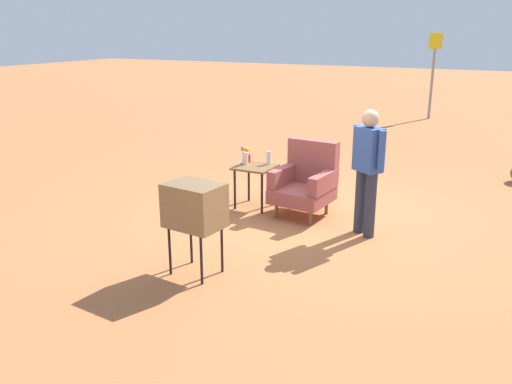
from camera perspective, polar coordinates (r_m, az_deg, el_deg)
ground_plane at (r=7.75m, az=6.10°, el=-2.70°), size 60.00×60.00×0.00m
armchair at (r=7.73m, az=5.29°, el=1.16°), size 0.84×0.85×1.06m
side_table at (r=8.00m, az=-0.10°, el=2.11°), size 0.56×0.56×0.64m
tv_on_stand at (r=5.78m, az=-6.53°, el=-1.49°), size 0.65×0.51×1.03m
person_standing at (r=6.95m, az=11.74°, el=2.81°), size 0.49×0.38×1.64m
road_sign at (r=16.75m, az=18.24°, el=12.07°), size 0.33×0.33×2.44m
soda_can_red at (r=8.19m, az=-0.81°, el=3.60°), size 0.07×0.07×0.12m
bottle_short_clear at (r=8.05m, az=1.35°, el=3.64°), size 0.06×0.06×0.20m
flower_vase at (r=8.05m, az=-1.16°, el=3.99°), size 0.14×0.10×0.27m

